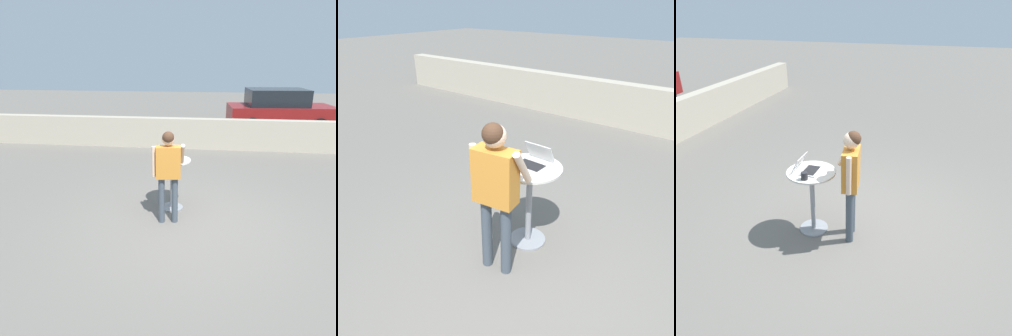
% 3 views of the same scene
% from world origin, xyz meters
% --- Properties ---
extents(ground_plane, '(50.00, 50.00, 0.00)m').
position_xyz_m(ground_plane, '(0.00, 0.00, 0.00)').
color(ground_plane, slate).
extents(pavement_kerb, '(16.26, 0.35, 0.97)m').
position_xyz_m(pavement_kerb, '(0.00, 5.36, 0.49)').
color(pavement_kerb, '#B2A893').
rests_on(pavement_kerb, ground_plane).
extents(cafe_table, '(0.70, 0.70, 0.99)m').
position_xyz_m(cafe_table, '(-0.40, 0.72, 0.67)').
color(cafe_table, gray).
rests_on(cafe_table, ground_plane).
extents(laptop, '(0.34, 0.35, 0.22)m').
position_xyz_m(laptop, '(-0.39, 0.79, 1.04)').
color(laptop, silver).
rests_on(laptop, cafe_table).
extents(coffee_mug, '(0.13, 0.09, 0.10)m').
position_xyz_m(coffee_mug, '(-0.64, 0.72, 1.04)').
color(coffee_mug, '#232328').
rests_on(coffee_mug, cafe_table).
extents(standing_person, '(0.56, 0.41, 1.65)m').
position_xyz_m(standing_person, '(-0.40, 0.14, 1.05)').
color(standing_person, '#424C56').
rests_on(standing_person, ground_plane).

